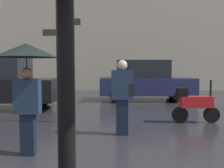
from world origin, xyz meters
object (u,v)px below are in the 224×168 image
(street_signpost, at_px, (61,57))
(parked_car_right, at_px, (145,80))
(pedestrian_with_umbrella, at_px, (26,64))
(parked_scooter, at_px, (194,104))
(pedestrian_with_bag, at_px, (123,93))

(street_signpost, bearing_deg, parked_car_right, 57.45)
(pedestrian_with_umbrella, height_order, parked_scooter, pedestrian_with_umbrella)
(parked_scooter, bearing_deg, parked_car_right, 121.54)
(pedestrian_with_umbrella, distance_m, street_signpost, 2.63)
(pedestrian_with_umbrella, height_order, parked_car_right, pedestrian_with_umbrella)
(pedestrian_with_bag, bearing_deg, parked_scooter, -154.87)
(pedestrian_with_umbrella, distance_m, pedestrian_with_bag, 2.30)
(pedestrian_with_bag, height_order, street_signpost, street_signpost)
(street_signpost, bearing_deg, pedestrian_with_umbrella, -91.27)
(street_signpost, bearing_deg, parked_scooter, -0.37)
(pedestrian_with_bag, xyz_separation_m, parked_scooter, (2.11, 1.26, -0.45))
(parked_scooter, xyz_separation_m, parked_car_right, (-0.80, 4.75, 0.41))
(pedestrian_with_umbrella, relative_size, parked_car_right, 0.45)
(parked_scooter, bearing_deg, street_signpost, -158.38)
(parked_car_right, bearing_deg, street_signpost, -105.42)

